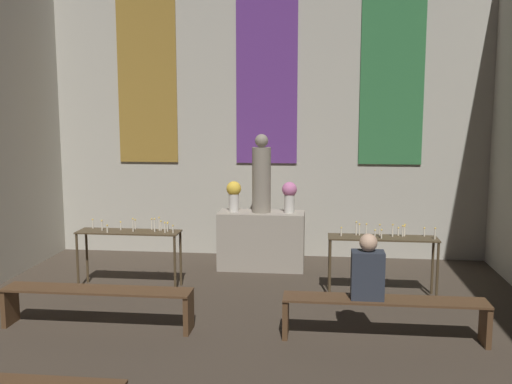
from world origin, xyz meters
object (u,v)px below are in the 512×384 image
Objects in this scene: altar at (261,240)px; pew_back_right at (384,310)px; flower_vase_left at (234,194)px; person_seated at (368,270)px; candle_rack_right at (383,245)px; pew_back_left at (97,299)px; flower_vase_right at (289,195)px; candle_rack_left at (130,239)px; statue at (262,177)px.

altar reaches higher than pew_back_right.
flower_vase_left reaches higher than person_seated.
candle_rack_right is at bearing 84.88° from pew_back_right.
person_seated is at bearing -101.97° from candle_rack_right.
person_seated is at bearing -0.00° from pew_back_left.
candle_rack_left is at bearing -151.13° from flower_vase_right.
pew_back_right is at bearing -59.37° from statue.
statue is 2.31m from candle_rack_left.
person_seated is (1.47, -2.81, 0.33)m from altar.
statue is at bearing 0.00° from altar.
pew_back_left is at bearing -85.37° from candle_rack_left.
statue reaches higher than pew_back_left.
flower_vase_right is 1.90m from candle_rack_right.
pew_back_left is (-3.47, -1.57, -0.37)m from candle_rack_right.
person_seated is at bearing -25.75° from candle_rack_left.
altar is at bearing 117.63° from person_seated.
altar is 2.78× the size of flower_vase_right.
flower_vase_right reaches higher than pew_back_right.
flower_vase_left is (-0.45, 0.00, -0.29)m from statue.
altar is 0.93× the size of candle_rack_left.
flower_vase_left is 0.22× the size of pew_back_left.
pew_back_left is 3.06× the size of person_seated.
person_seated reaches higher than candle_rack_left.
pew_back_left is (0.13, -1.57, -0.37)m from candle_rack_left.
candle_rack_left reaches higher than pew_back_left.
person_seated is (-0.19, -0.00, 0.45)m from pew_back_right.
person_seated reaches higher than altar.
flower_vase_left is at bearing 66.67° from pew_back_left.
flower_vase_left is at bearing 180.00° from statue.
altar is 1.10× the size of statue.
pew_back_right is at bearing -59.37° from altar.
candle_rack_left is at bearing 180.00° from candle_rack_right.
altar is 3.19m from person_seated.
pew_back_right is at bearing 0.00° from person_seated.
altar reaches higher than pew_back_left.
person_seated reaches higher than pew_back_left.
flower_vase_right reaches higher than candle_rack_right.
flower_vase_right reaches higher than pew_back_left.
flower_vase_left is 0.33× the size of candle_rack_right.
person_seated is (1.47, -2.81, -0.71)m from statue.
candle_rack_left is (-1.34, -1.24, -0.50)m from flower_vase_left.
candle_rack_right is 1.61m from person_seated.
flower_vase_right reaches higher than person_seated.
flower_vase_right is 0.33× the size of candle_rack_left.
candle_rack_left is 1.62m from pew_back_left.
altar is at bearing 0.00° from statue.
candle_rack_left is at bearing 155.51° from pew_back_right.
flower_vase_left is 0.90m from flower_vase_right.
candle_rack_left reaches higher than pew_back_right.
altar is 2.78× the size of flower_vase_left.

